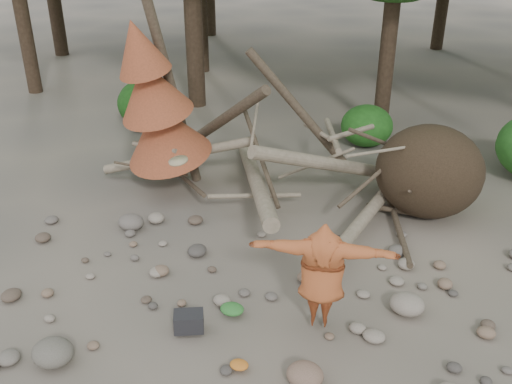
% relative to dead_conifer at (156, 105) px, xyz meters
% --- Properties ---
extents(ground, '(120.00, 120.00, 0.00)m').
position_rel_dead_conifer_xyz_m(ground, '(3.12, -3.37, -2.11)').
color(ground, '#514C44').
rests_on(ground, ground).
extents(deadfall_pile, '(8.55, 5.24, 3.30)m').
position_rel_dead_conifer_xyz_m(deadfall_pile, '(5.13, 0.87, -1.16)').
color(deadfall_pile, '#332619').
rests_on(deadfall_pile, ground).
extents(dead_conifer, '(2.06, 2.16, 4.35)m').
position_rel_dead_conifer_xyz_m(dead_conifer, '(0.00, 0.00, 0.00)').
color(dead_conifer, '#4C3F30').
rests_on(dead_conifer, ground).
extents(bush_left, '(1.80, 1.80, 1.44)m').
position_rel_dead_conifer_xyz_m(bush_left, '(-2.38, 3.83, -1.39)').
color(bush_left, '#1A4D14').
rests_on(bush_left, ground).
extents(bush_mid, '(1.40, 1.40, 1.12)m').
position_rel_dead_conifer_xyz_m(bush_mid, '(3.92, 4.43, -1.55)').
color(bush_mid, '#24621C').
rests_on(bush_mid, ground).
extents(frisbee_thrower, '(3.58, 0.95, 2.48)m').
position_rel_dead_conifer_xyz_m(frisbee_thrower, '(4.43, -3.34, -1.14)').
color(frisbee_thrower, '#A74D25').
rests_on(frisbee_thrower, ground).
extents(backpack, '(0.54, 0.46, 0.30)m').
position_rel_dead_conifer_xyz_m(backpack, '(2.57, -4.15, -1.96)').
color(backpack, black).
rests_on(backpack, ground).
extents(cloth_green, '(0.39, 0.33, 0.15)m').
position_rel_dead_conifer_xyz_m(cloth_green, '(3.05, -3.55, -2.04)').
color(cloth_green, '#2D702C').
rests_on(cloth_green, ground).
extents(cloth_orange, '(0.27, 0.22, 0.10)m').
position_rel_dead_conifer_xyz_m(cloth_orange, '(3.58, -4.65, -2.06)').
color(cloth_orange, '#BD6820').
rests_on(cloth_orange, ground).
extents(boulder_front_left, '(0.61, 0.55, 0.37)m').
position_rel_dead_conifer_xyz_m(boulder_front_left, '(1.00, -5.37, -1.93)').
color(boulder_front_left, '#635D52').
rests_on(boulder_front_left, ground).
extents(boulder_front_right, '(0.52, 0.47, 0.31)m').
position_rel_dead_conifer_xyz_m(boulder_front_right, '(4.53, -4.59, -1.96)').
color(boulder_front_right, '#7E614F').
rests_on(boulder_front_right, ground).
extents(boulder_mid_right, '(0.56, 0.51, 0.34)m').
position_rel_dead_conifer_xyz_m(boulder_mid_right, '(5.71, -2.57, -1.94)').
color(boulder_mid_right, gray).
rests_on(boulder_mid_right, ground).
extents(boulder_mid_left, '(0.53, 0.47, 0.32)m').
position_rel_dead_conifer_xyz_m(boulder_mid_left, '(0.13, -1.66, -1.95)').
color(boulder_mid_left, '#655D55').
rests_on(boulder_mid_left, ground).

